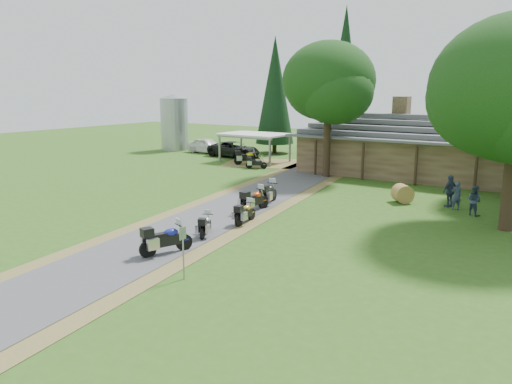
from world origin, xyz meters
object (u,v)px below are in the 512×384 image
Objects in this scene: motorcycle_row_c at (245,212)px; motorcycle_carport_a at (247,157)px; motorcycle_row_a at (166,238)px; motorcycle_row_b at (206,224)px; hay_bale at (402,194)px; car_dark_suv at (234,146)px; car_white_sedan at (207,144)px; silo at (174,122)px; motorcycle_carport_b at (256,162)px; lodge at (433,146)px; carport at (255,148)px; motorcycle_row_e at (269,192)px; motorcycle_row_d at (254,199)px.

motorcycle_carport_a is (-11.31, 16.68, 0.11)m from motorcycle_row_c.
motorcycle_row_a reaches higher than motorcycle_row_c.
hay_bale is at bearing -50.93° from motorcycle_row_b.
motorcycle_row_c is at bearing 21.84° from motorcycle_row_a.
car_dark_suv reaches higher than motorcycle_row_b.
motorcycle_row_c is 1.60× the size of hay_bale.
motorcycle_row_b is (19.36, -24.03, -0.45)m from car_white_sedan.
car_white_sedan reaches higher than hay_bale.
silo is 9.43m from car_dark_suv.
hay_bale is at bearing -47.52° from motorcycle_carport_b.
motorcycle_row_a is (19.69, -27.05, -0.30)m from car_white_sedan.
lodge reaches higher than motorcycle_row_b.
carport is at bearing -109.70° from car_dark_suv.
car_dark_suv is at bearing 152.03° from hay_bale.
motorcycle_row_b is at bearing 167.40° from motorcycle_row_c.
motorcycle_row_a is at bearing -102.05° from motorcycle_carport_a.
car_dark_suv is 23.39m from hay_bale.
car_white_sedan is 2.87× the size of motorcycle_row_e.
silo is 5.27m from car_white_sedan.
motorcycle_row_c is (15.35, -20.19, -0.56)m from car_dark_suv.
silo reaches higher than motorcycle_row_a.
carport is at bearing 2.08° from motorcycle_row_b.
motorcycle_row_d is 17.64m from motorcycle_carport_a.
hay_bale is (6.31, 6.87, -0.17)m from motorcycle_row_d.
car_dark_suv is (4.32, -0.98, 0.15)m from car_white_sedan.
lodge is 3.50× the size of car_dark_suv.
carport is 2.94× the size of motorcycle_row_e.
car_dark_suv reaches higher than motorcycle_carport_b.
motorcycle_row_c reaches higher than motorcycle_row_b.
motorcycle_row_e reaches higher than motorcycle_row_c.
carport is 3.75× the size of motorcycle_row_b.
motorcycle_row_d is (14.35, -17.83, -0.44)m from car_dark_suv.
carport is 2.93× the size of motorcycle_carport_a.
carport is 1.02× the size of car_dark_suv.
motorcycle_row_b is at bearing 175.90° from motorcycle_row_e.
motorcycle_carport_a reaches higher than hay_bale.
motorcycle_row_e reaches higher than motorcycle_row_a.
carport is 17.54m from motorcycle_row_e.
lodge is 10.67m from hay_bale.
carport is (12.79, -2.95, -1.76)m from silo.
car_dark_suv reaches higher than motorcycle_carport_a.
silo is 32.31m from hay_bale.
carport is 2.94× the size of motorcycle_row_d.
motorcycle_row_e is 1.28× the size of motorcycle_carport_b.
motorcycle_row_b is (-0.33, 3.02, -0.15)m from motorcycle_row_a.
car_white_sedan is at bearing 82.30° from car_dark_suv.
motorcycle_row_c reaches higher than hay_bale.
car_white_sedan reaches higher than motorcycle_row_b.
car_dark_suv is 27.52m from motorcycle_row_b.
motorcycle_row_c is at bearing -32.23° from motorcycle_row_b.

